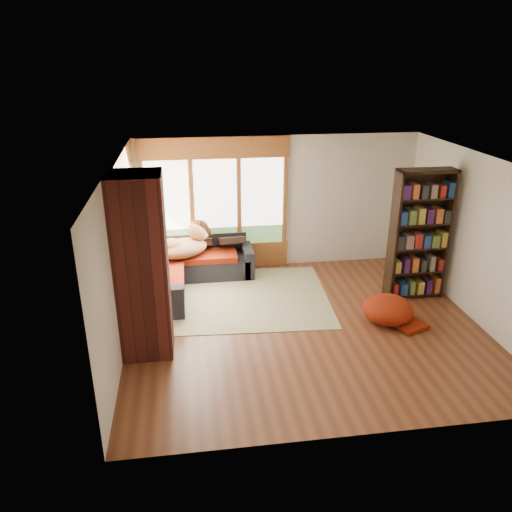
{
  "coord_description": "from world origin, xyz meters",
  "views": [
    {
      "loc": [
        -1.74,
        -6.75,
        4.01
      ],
      "look_at": [
        -0.68,
        0.68,
        0.95
      ],
      "focal_mm": 35.0,
      "sensor_mm": 36.0,
      "label": 1
    }
  ],
  "objects_px": {
    "brick_chimney": "(142,267)",
    "bookshelf": "(419,235)",
    "pouf": "(388,309)",
    "dog_brindle": "(150,264)",
    "sectional_sofa": "(179,272)",
    "area_rug": "(236,298)",
    "dog_tan": "(186,239)"
  },
  "relations": [
    {
      "from": "brick_chimney",
      "to": "pouf",
      "type": "height_order",
      "value": "brick_chimney"
    },
    {
      "from": "dog_brindle",
      "to": "brick_chimney",
      "type": "bearing_deg",
      "value": 156.71
    },
    {
      "from": "bookshelf",
      "to": "dog_tan",
      "type": "height_order",
      "value": "bookshelf"
    },
    {
      "from": "area_rug",
      "to": "dog_brindle",
      "type": "xyz_separation_m",
      "value": [
        -1.43,
        -0.02,
        0.75
      ]
    },
    {
      "from": "sectional_sofa",
      "to": "dog_tan",
      "type": "height_order",
      "value": "dog_tan"
    },
    {
      "from": "area_rug",
      "to": "bookshelf",
      "type": "bearing_deg",
      "value": -6.36
    },
    {
      "from": "pouf",
      "to": "dog_brindle",
      "type": "distance_m",
      "value": 3.96
    },
    {
      "from": "pouf",
      "to": "dog_tan",
      "type": "distance_m",
      "value": 3.8
    },
    {
      "from": "brick_chimney",
      "to": "area_rug",
      "type": "bearing_deg",
      "value": 45.6
    },
    {
      "from": "sectional_sofa",
      "to": "pouf",
      "type": "bearing_deg",
      "value": -24.98
    },
    {
      "from": "sectional_sofa",
      "to": "bookshelf",
      "type": "distance_m",
      "value": 4.28
    },
    {
      "from": "pouf",
      "to": "dog_brindle",
      "type": "height_order",
      "value": "dog_brindle"
    },
    {
      "from": "bookshelf",
      "to": "area_rug",
      "type": "bearing_deg",
      "value": 173.64
    },
    {
      "from": "brick_chimney",
      "to": "pouf",
      "type": "xyz_separation_m",
      "value": [
        3.74,
        0.27,
        -1.07
      ]
    },
    {
      "from": "bookshelf",
      "to": "dog_brindle",
      "type": "relative_size",
      "value": 2.57
    },
    {
      "from": "dog_brindle",
      "to": "sectional_sofa",
      "type": "bearing_deg",
      "value": -60.48
    },
    {
      "from": "sectional_sofa",
      "to": "area_rug",
      "type": "height_order",
      "value": "sectional_sofa"
    },
    {
      "from": "sectional_sofa",
      "to": "area_rug",
      "type": "relative_size",
      "value": 0.68
    },
    {
      "from": "bookshelf",
      "to": "brick_chimney",
      "type": "bearing_deg",
      "value": -166.33
    },
    {
      "from": "bookshelf",
      "to": "dog_brindle",
      "type": "bearing_deg",
      "value": 175.87
    },
    {
      "from": "brick_chimney",
      "to": "dog_brindle",
      "type": "relative_size",
      "value": 2.94
    },
    {
      "from": "area_rug",
      "to": "brick_chimney",
      "type": "bearing_deg",
      "value": -134.4
    },
    {
      "from": "brick_chimney",
      "to": "bookshelf",
      "type": "height_order",
      "value": "brick_chimney"
    },
    {
      "from": "area_rug",
      "to": "dog_brindle",
      "type": "bearing_deg",
      "value": -179.24
    },
    {
      "from": "brick_chimney",
      "to": "sectional_sofa",
      "type": "height_order",
      "value": "brick_chimney"
    },
    {
      "from": "brick_chimney",
      "to": "bookshelf",
      "type": "bearing_deg",
      "value": 13.67
    },
    {
      "from": "pouf",
      "to": "dog_tan",
      "type": "relative_size",
      "value": 0.69
    },
    {
      "from": "area_rug",
      "to": "pouf",
      "type": "bearing_deg",
      "value": -26.9
    },
    {
      "from": "area_rug",
      "to": "sectional_sofa",
      "type": "bearing_deg",
      "value": 148.58
    },
    {
      "from": "bookshelf",
      "to": "dog_tan",
      "type": "relative_size",
      "value": 1.95
    },
    {
      "from": "bookshelf",
      "to": "dog_brindle",
      "type": "height_order",
      "value": "bookshelf"
    },
    {
      "from": "brick_chimney",
      "to": "bookshelf",
      "type": "xyz_separation_m",
      "value": [
        4.54,
        1.1,
        -0.16
      ]
    }
  ]
}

